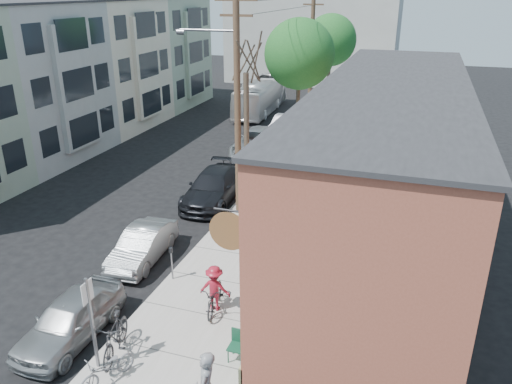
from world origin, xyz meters
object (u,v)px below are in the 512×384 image
(tree_bare, at_px, (247,145))
(car_4, at_px, (284,125))
(patron_green, at_px, (265,300))
(sign_post, at_px, (91,315))
(patio_chair_a, at_px, (269,306))
(parking_meter_far, at_px, (253,174))
(car_1, at_px, (143,245))
(parked_bike_b, at_px, (108,369))
(patio_chair_b, at_px, (237,347))
(tree_leafy_mid, at_px, (299,54))
(car_0, at_px, (70,319))
(bus, at_px, (261,96))
(utility_pole_near, at_px, (236,98))
(cyclist, at_px, (215,288))
(car_2, at_px, (214,187))
(tree_leafy_far, at_px, (331,40))
(car_3, at_px, (260,143))
(parked_bike_a, at_px, (115,337))
(parking_meter_near, at_px, (171,258))

(tree_bare, bearing_deg, car_4, 98.27)
(patron_green, relative_size, car_4, 0.42)
(sign_post, relative_size, patio_chair_a, 3.18)
(parking_meter_far, distance_m, car_1, 8.17)
(parking_meter_far, height_order, parked_bike_b, parking_meter_far)
(patio_chair_b, distance_m, car_1, 6.92)
(tree_bare, bearing_deg, parked_bike_b, -89.13)
(tree_leafy_mid, height_order, car_0, tree_leafy_mid)
(car_0, bearing_deg, parking_meter_far, 83.59)
(tree_leafy_mid, xyz_separation_m, patron_green, (3.32, -17.47, -5.15))
(tree_bare, relative_size, car_0, 1.57)
(parking_meter_far, relative_size, bus, 0.13)
(utility_pole_near, bearing_deg, car_0, -98.98)
(patio_chair_a, xyz_separation_m, cyclist, (-1.81, -0.06, 0.34))
(patio_chair_a, distance_m, car_2, 9.98)
(sign_post, relative_size, utility_pole_near, 0.28)
(tree_leafy_far, relative_size, car_3, 1.31)
(parked_bike_a, distance_m, car_3, 18.97)
(parked_bike_a, xyz_separation_m, bus, (-5.37, 30.17, 0.59))
(utility_pole_near, xyz_separation_m, car_2, (-1.59, 0.91, -4.65))
(parked_bike_b, distance_m, bus, 31.71)
(patio_chair_b, relative_size, bus, 0.09)
(patio_chair_a, relative_size, car_1, 0.23)
(sign_post, relative_size, bus, 0.29)
(sign_post, height_order, tree_bare, tree_bare)
(tree_leafy_far, bearing_deg, tree_bare, -90.00)
(parked_bike_a, relative_size, parked_bike_b, 1.22)
(parking_meter_near, distance_m, parking_meter_far, 9.04)
(cyclist, xyz_separation_m, car_0, (-3.59, -2.52, -0.25))
(patio_chair_b, distance_m, cyclist, 2.54)
(tree_bare, relative_size, car_3, 1.06)
(tree_bare, height_order, patio_chair_a, tree_bare)
(parked_bike_a, bearing_deg, parked_bike_b, -82.52)
(tree_bare, distance_m, car_3, 8.90)
(parking_meter_far, height_order, cyclist, cyclist)
(utility_pole_near, bearing_deg, tree_leafy_far, 88.83)
(sign_post, xyz_separation_m, parking_meter_far, (-0.10, 13.69, -0.85))
(tree_leafy_mid, height_order, tree_leafy_far, tree_leafy_mid)
(tree_leafy_far, xyz_separation_m, patio_chair_a, (3.40, -27.48, -5.41))
(car_3, bearing_deg, car_4, 88.16)
(patron_green, relative_size, car_2, 0.32)
(tree_bare, bearing_deg, parking_meter_near, -94.83)
(parked_bike_a, distance_m, car_4, 24.40)
(patio_chair_b, xyz_separation_m, car_1, (-5.44, 4.28, 0.05))
(parking_meter_near, xyz_separation_m, car_4, (-1.45, 20.27, -0.33))
(tree_leafy_mid, xyz_separation_m, bus, (-5.59, 10.02, -4.78))
(tree_leafy_far, xyz_separation_m, car_2, (-2.00, -19.09, -5.25))
(parked_bike_b, distance_m, car_2, 12.53)
(patio_chair_b, xyz_separation_m, cyclist, (-1.50, 2.02, 0.34))
(cyclist, relative_size, parked_bike_a, 0.78)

